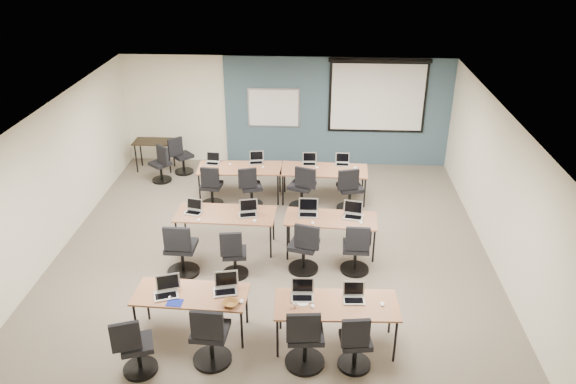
# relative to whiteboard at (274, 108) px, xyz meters

# --- Properties ---
(floor) EXTENTS (8.00, 9.00, 0.02)m
(floor) POSITION_rel_whiteboard_xyz_m (0.30, -4.43, -1.45)
(floor) COLOR #6B6354
(floor) RESTS_ON ground
(ceiling) EXTENTS (8.00, 9.00, 0.02)m
(ceiling) POSITION_rel_whiteboard_xyz_m (0.30, -4.43, 1.25)
(ceiling) COLOR white
(ceiling) RESTS_ON ground
(wall_back) EXTENTS (8.00, 0.04, 2.70)m
(wall_back) POSITION_rel_whiteboard_xyz_m (0.30, 0.07, -0.10)
(wall_back) COLOR beige
(wall_back) RESTS_ON ground
(wall_left) EXTENTS (0.04, 9.00, 2.70)m
(wall_left) POSITION_rel_whiteboard_xyz_m (-3.70, -4.43, -0.10)
(wall_left) COLOR beige
(wall_left) RESTS_ON ground
(wall_right) EXTENTS (0.04, 9.00, 2.70)m
(wall_right) POSITION_rel_whiteboard_xyz_m (4.30, -4.43, -0.10)
(wall_right) COLOR beige
(wall_right) RESTS_ON ground
(blue_accent_panel) EXTENTS (5.50, 0.04, 2.70)m
(blue_accent_panel) POSITION_rel_whiteboard_xyz_m (1.55, 0.04, -0.10)
(blue_accent_panel) COLOR #3D5977
(blue_accent_panel) RESTS_ON wall_back
(whiteboard) EXTENTS (1.28, 0.03, 0.98)m
(whiteboard) POSITION_rel_whiteboard_xyz_m (0.00, 0.00, 0.00)
(whiteboard) COLOR #9FA9B2
(whiteboard) RESTS_ON wall_back
(projector_screen) EXTENTS (2.40, 0.10, 1.82)m
(projector_screen) POSITION_rel_whiteboard_xyz_m (2.50, -0.02, 0.44)
(projector_screen) COLOR black
(projector_screen) RESTS_ON wall_back
(training_table_front_left) EXTENTS (1.66, 0.69, 0.73)m
(training_table_front_left) POSITION_rel_whiteboard_xyz_m (-0.71, -6.57, -0.77)
(training_table_front_left) COLOR brown
(training_table_front_left) RESTS_ON floor
(training_table_front_right) EXTENTS (1.76, 0.73, 0.73)m
(training_table_front_right) POSITION_rel_whiteboard_xyz_m (1.41, -6.70, -0.77)
(training_table_front_right) COLOR olive
(training_table_front_right) RESTS_ON floor
(training_table_mid_left) EXTENTS (1.84, 0.77, 0.73)m
(training_table_mid_left) POSITION_rel_whiteboard_xyz_m (-0.58, -4.11, -0.76)
(training_table_mid_left) COLOR olive
(training_table_mid_left) RESTS_ON floor
(training_table_mid_right) EXTENTS (1.68, 0.70, 0.73)m
(training_table_mid_right) POSITION_rel_whiteboard_xyz_m (1.36, -4.18, -0.77)
(training_table_mid_right) COLOR #9E6C3E
(training_table_mid_right) RESTS_ON floor
(training_table_back_left) EXTENTS (1.83, 0.76, 0.73)m
(training_table_back_left) POSITION_rel_whiteboard_xyz_m (-0.59, -2.00, -0.76)
(training_table_back_left) COLOR brown
(training_table_back_left) RESTS_ON floor
(training_table_back_right) EXTENTS (1.88, 0.78, 0.73)m
(training_table_back_right) POSITION_rel_whiteboard_xyz_m (1.25, -2.01, -0.76)
(training_table_back_right) COLOR brown
(training_table_back_right) RESTS_ON floor
(laptop_0) EXTENTS (0.35, 0.29, 0.26)m
(laptop_0) POSITION_rel_whiteboard_xyz_m (-1.05, -6.59, -0.66)
(laptop_0) COLOR #B6B6B9
(laptop_0) RESTS_ON training_table_front_left
(mouse_0) EXTENTS (0.09, 0.11, 0.03)m
(mouse_0) POSITION_rel_whiteboard_xyz_m (-0.99, -6.70, -0.71)
(mouse_0) COLOR white
(mouse_0) RESTS_ON training_table_front_left
(task_chair_0) EXTENTS (0.50, 0.48, 0.97)m
(task_chair_0) POSITION_rel_whiteboard_xyz_m (-1.31, -7.43, -1.05)
(task_chair_0) COLOR black
(task_chair_0) RESTS_ON floor
(laptop_1) EXTENTS (0.35, 0.29, 0.26)m
(laptop_1) POSITION_rel_whiteboard_xyz_m (-0.21, -6.46, -0.66)
(laptop_1) COLOR silver
(laptop_1) RESTS_ON training_table_front_left
(mouse_1) EXTENTS (0.07, 0.11, 0.04)m
(mouse_1) POSITION_rel_whiteboard_xyz_m (0.05, -6.73, -0.71)
(mouse_1) COLOR white
(mouse_1) RESTS_ON training_table_front_left
(task_chair_1) EXTENTS (0.55, 0.55, 1.03)m
(task_chair_1) POSITION_rel_whiteboard_xyz_m (-0.33, -7.19, -1.02)
(task_chair_1) COLOR black
(task_chair_1) RESTS_ON floor
(laptop_2) EXTENTS (0.32, 0.28, 0.25)m
(laptop_2) POSITION_rel_whiteboard_xyz_m (0.92, -6.55, -0.66)
(laptop_2) COLOR #B5B4C2
(laptop_2) RESTS_ON training_table_front_right
(mouse_2) EXTENTS (0.08, 0.11, 0.03)m
(mouse_2) POSITION_rel_whiteboard_xyz_m (1.07, -6.78, -0.71)
(mouse_2) COLOR white
(mouse_2) RESTS_ON training_table_front_right
(task_chair_2) EXTENTS (0.56, 0.56, 1.04)m
(task_chair_2) POSITION_rel_whiteboard_xyz_m (0.97, -7.17, -1.02)
(task_chair_2) COLOR black
(task_chair_2) RESTS_ON floor
(laptop_3) EXTENTS (0.31, 0.26, 0.24)m
(laptop_3) POSITION_rel_whiteboard_xyz_m (1.66, -6.57, -0.66)
(laptop_3) COLOR silver
(laptop_3) RESTS_ON training_table_front_right
(mouse_3) EXTENTS (0.07, 0.10, 0.04)m
(mouse_3) POSITION_rel_whiteboard_xyz_m (2.05, -6.68, -0.71)
(mouse_3) COLOR white
(mouse_3) RESTS_ON training_table_front_right
(task_chair_3) EXTENTS (0.47, 0.47, 0.95)m
(task_chair_3) POSITION_rel_whiteboard_xyz_m (1.66, -7.17, -1.06)
(task_chair_3) COLOR black
(task_chair_3) RESTS_ON floor
(laptop_4) EXTENTS (0.31, 0.26, 0.23)m
(laptop_4) POSITION_rel_whiteboard_xyz_m (-1.18, -4.09, -0.66)
(laptop_4) COLOR silver
(laptop_4) RESTS_ON training_table_mid_left
(mouse_4) EXTENTS (0.08, 0.11, 0.03)m
(mouse_4) POSITION_rel_whiteboard_xyz_m (-1.02, -4.40, -0.71)
(mouse_4) COLOR white
(mouse_4) RESTS_ON training_table_mid_left
(task_chair_4) EXTENTS (0.57, 0.57, 1.05)m
(task_chair_4) POSITION_rel_whiteboard_xyz_m (-1.22, -5.05, -1.02)
(task_chair_4) COLOR black
(task_chair_4) RESTS_ON floor
(laptop_5) EXTENTS (0.33, 0.28, 0.25)m
(laptop_5) POSITION_rel_whiteboard_xyz_m (-0.16, -4.11, -0.66)
(laptop_5) COLOR #ABABAE
(laptop_5) RESTS_ON training_table_mid_left
(mouse_5) EXTENTS (0.08, 0.11, 0.04)m
(mouse_5) POSITION_rel_whiteboard_xyz_m (-0.01, -4.37, -0.71)
(mouse_5) COLOR white
(mouse_5) RESTS_ON training_table_mid_left
(task_chair_5) EXTENTS (0.46, 0.46, 0.95)m
(task_chair_5) POSITION_rel_whiteboard_xyz_m (-0.30, -5.05, -1.06)
(task_chair_5) COLOR black
(task_chair_5) RESTS_ON floor
(laptop_6) EXTENTS (0.36, 0.30, 0.27)m
(laptop_6) POSITION_rel_whiteboard_xyz_m (0.95, -4.05, -0.65)
(laptop_6) COLOR #B8B8B8
(laptop_6) RESTS_ON training_table_mid_right
(mouse_6) EXTENTS (0.08, 0.11, 0.03)m
(mouse_6) POSITION_rel_whiteboard_xyz_m (1.04, -4.40, -0.71)
(mouse_6) COLOR white
(mouse_6) RESTS_ON training_table_mid_right
(task_chair_6) EXTENTS (0.54, 0.53, 1.01)m
(task_chair_6) POSITION_rel_whiteboard_xyz_m (0.90, -4.83, -1.03)
(task_chair_6) COLOR black
(task_chair_6) RESTS_ON floor
(laptop_7) EXTENTS (0.35, 0.30, 0.26)m
(laptop_7) POSITION_rel_whiteboard_xyz_m (1.77, -4.09, -0.65)
(laptop_7) COLOR #AAAAAA
(laptop_7) RESTS_ON training_table_mid_right
(mouse_7) EXTENTS (0.09, 0.11, 0.03)m
(mouse_7) POSITION_rel_whiteboard_xyz_m (1.89, -4.34, -0.71)
(mouse_7) COLOR white
(mouse_7) RESTS_ON training_table_mid_right
(task_chair_7) EXTENTS (0.51, 0.51, 0.99)m
(task_chair_7) POSITION_rel_whiteboard_xyz_m (1.80, -4.81, -1.04)
(task_chair_7) COLOR black
(task_chair_7) RESTS_ON floor
(laptop_8) EXTENTS (0.31, 0.26, 0.24)m
(laptop_8) POSITION_rel_whiteboard_xyz_m (-1.22, -1.81, -0.66)
(laptop_8) COLOR silver
(laptop_8) RESTS_ON training_table_back_left
(mouse_8) EXTENTS (0.08, 0.10, 0.03)m
(mouse_8) POSITION_rel_whiteboard_xyz_m (-0.83, -1.86, -0.71)
(mouse_8) COLOR white
(mouse_8) RESTS_ON training_table_back_left
(task_chair_8) EXTENTS (0.48, 0.48, 0.97)m
(task_chair_8) POSITION_rel_whiteboard_xyz_m (-1.16, -2.45, -1.05)
(task_chair_8) COLOR black
(task_chair_8) RESTS_ON floor
(laptop_9) EXTENTS (0.31, 0.27, 0.24)m
(laptop_9) POSITION_rel_whiteboard_xyz_m (-0.26, -1.71, -0.66)
(laptop_9) COLOR #A4A4B1
(laptop_9) RESTS_ON training_table_back_left
(mouse_9) EXTENTS (0.08, 0.11, 0.03)m
(mouse_9) POSITION_rel_whiteboard_xyz_m (-0.08, -1.99, -0.71)
(mouse_9) COLOR white
(mouse_9) RESTS_ON training_table_back_left
(task_chair_9) EXTENTS (0.49, 0.48, 0.96)m
(task_chair_9) POSITION_rel_whiteboard_xyz_m (-0.32, -2.45, -1.05)
(task_chair_9) COLOR black
(task_chair_9) RESTS_ON floor
(laptop_10) EXTENTS (0.31, 0.26, 0.23)m
(laptop_10) POSITION_rel_whiteboard_xyz_m (0.92, -1.72, -0.66)
(laptop_10) COLOR #B2B2B3
(laptop_10) RESTS_ON training_table_back_right
(mouse_10) EXTENTS (0.09, 0.12, 0.04)m
(mouse_10) POSITION_rel_whiteboard_xyz_m (1.09, -1.95, -0.71)
(mouse_10) COLOR white
(mouse_10) RESTS_ON training_table_back_right
(task_chair_10) EXTENTS (0.58, 0.55, 1.03)m
(task_chair_10) POSITION_rel_whiteboard_xyz_m (0.80, -2.48, -1.02)
(task_chair_10) COLOR black
(task_chair_10) RESTS_ON floor
(laptop_11) EXTENTS (0.30, 0.26, 0.23)m
(laptop_11) POSITION_rel_whiteboard_xyz_m (1.65, -1.70, -0.66)
(laptop_11) COLOR #BABAC1
(laptop_11) RESTS_ON training_table_back_right
(mouse_11) EXTENTS (0.08, 0.11, 0.04)m
(mouse_11) POSITION_rel_whiteboard_xyz_m (1.92, -1.90, -0.71)
(mouse_11) COLOR white
(mouse_11) RESTS_ON training_table_back_right
(task_chair_11) EXTENTS (0.55, 0.54, 1.02)m
(task_chair_11) POSITION_rel_whiteboard_xyz_m (1.79, -2.51, -1.03)
(task_chair_11) COLOR black
(task_chair_11) RESTS_ON floor
(blue_mousepad) EXTENTS (0.24, 0.20, 0.01)m
(blue_mousepad) POSITION_rel_whiteboard_xyz_m (-0.89, -6.80, -0.72)
(blue_mousepad) COLOR navy
(blue_mousepad) RESTS_ON training_table_front_left
(snack_bowl) EXTENTS (0.29, 0.29, 0.06)m
(snack_bowl) POSITION_rel_whiteboard_xyz_m (-0.09, -6.80, -0.69)
(snack_bowl) COLOR #975E33
(snack_bowl) RESTS_ON training_table_front_left
(snack_plate) EXTENTS (0.21, 0.21, 0.01)m
(snack_plate) POSITION_rel_whiteboard_xyz_m (0.93, -6.71, -0.71)
(snack_plate) COLOR white
(snack_plate) RESTS_ON training_table_front_right
(coffee_cup) EXTENTS (0.07, 0.07, 0.05)m
(coffee_cup) POSITION_rel_whiteboard_xyz_m (0.83, -6.81, -0.68)
(coffee_cup) COLOR white
(coffee_cup) RESTS_ON snack_plate
(utility_table) EXTENTS (0.94, 0.52, 0.75)m
(utility_table) POSITION_rel_whiteboard_xyz_m (-2.90, -0.59, -0.79)
(utility_table) COLOR black
(utility_table) RESTS_ON floor
(spare_chair_a) EXTENTS (0.54, 0.46, 0.95)m
(spare_chair_a) POSITION_rel_whiteboard_xyz_m (-2.20, -0.78, -1.06)
(spare_chair_a) COLOR black
(spare_chair_a) RESTS_ON floor
(spare_chair_b) EXTENTS (0.53, 0.46, 0.95)m
(spare_chair_b) POSITION_rel_whiteboard_xyz_m (-2.55, -1.29, -1.06)
(spare_chair_b) COLOR black
(spare_chair_b) RESTS_ON floor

